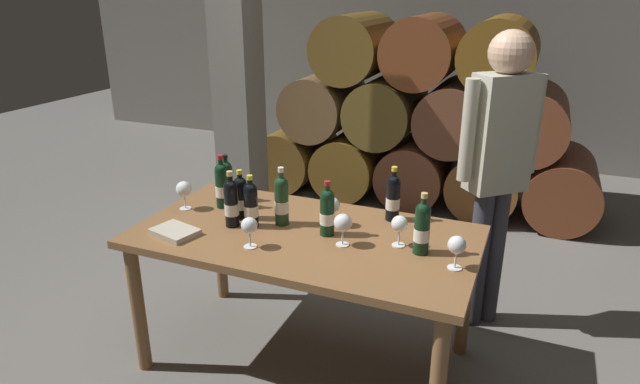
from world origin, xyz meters
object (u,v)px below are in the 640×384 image
at_px(wine_glass_0, 332,206).
at_px(wine_glass_5, 343,223).
at_px(wine_bottle_4, 327,212).
at_px(wine_glass_1, 457,246).
at_px(wine_bottle_5, 282,200).
at_px(wine_glass_2, 249,226).
at_px(wine_glass_4, 400,225).
at_px(wine_bottle_7, 222,185).
at_px(dining_table, 305,249).
at_px(wine_bottle_8, 241,197).
at_px(wine_bottle_0, 393,197).
at_px(wine_bottle_6, 231,203).
at_px(tasting_notebook, 175,232).
at_px(sommelier_presenting, 498,157).
at_px(wine_bottle_1, 227,181).
at_px(wine_glass_3, 184,190).
at_px(wine_bottle_2, 251,204).
at_px(wine_bottle_3, 422,227).

xyz_separation_m(wine_glass_0, wine_glass_5, (0.13, -0.19, 0.00)).
bearing_deg(wine_bottle_4, wine_glass_1, -9.53).
bearing_deg(wine_glass_1, wine_bottle_5, 171.41).
bearing_deg(wine_glass_2, wine_glass_4, 23.79).
bearing_deg(wine_bottle_7, dining_table, -14.23).
xyz_separation_m(wine_bottle_8, wine_glass_0, (0.48, 0.10, -0.01)).
xyz_separation_m(wine_bottle_0, wine_bottle_6, (-0.74, -0.39, 0.00)).
relative_size(dining_table, wine_bottle_5, 5.50).
relative_size(tasting_notebook, sommelier_presenting, 0.13).
relative_size(wine_bottle_0, wine_bottle_1, 1.08).
bearing_deg(wine_glass_4, wine_glass_2, -156.21).
distance_m(wine_bottle_7, wine_glass_3, 0.21).
relative_size(wine_glass_2, wine_glass_5, 0.95).
bearing_deg(wine_bottle_4, wine_bottle_1, 163.24).
distance_m(wine_bottle_6, wine_glass_5, 0.60).
relative_size(wine_bottle_5, wine_glass_4, 2.02).
height_order(wine_bottle_4, wine_bottle_8, wine_bottle_4).
bearing_deg(wine_bottle_5, wine_glass_1, -8.59).
bearing_deg(tasting_notebook, wine_bottle_0, 46.20).
distance_m(dining_table, tasting_notebook, 0.65).
height_order(wine_bottle_8, wine_glass_5, wine_bottle_8).
xyz_separation_m(wine_bottle_2, wine_glass_5, (0.51, -0.02, -0.01)).
bearing_deg(dining_table, wine_bottle_1, 157.93).
height_order(wine_glass_0, sommelier_presenting, sommelier_presenting).
bearing_deg(sommelier_presenting, wine_bottle_0, -138.29).
bearing_deg(wine_bottle_6, wine_glass_3, 165.04).
xyz_separation_m(wine_bottle_0, wine_glass_2, (-0.53, -0.57, -0.02)).
distance_m(wine_bottle_7, tasting_notebook, 0.42).
height_order(wine_bottle_6, wine_glass_4, wine_bottle_6).
bearing_deg(wine_bottle_0, wine_bottle_5, -151.87).
relative_size(wine_glass_3, wine_glass_4, 1.05).
height_order(wine_glass_1, wine_glass_3, wine_glass_3).
relative_size(wine_bottle_1, wine_bottle_3, 0.92).
relative_size(dining_table, wine_glass_5, 10.61).
height_order(wine_bottle_1, tasting_notebook, wine_bottle_1).
relative_size(dining_table, wine_bottle_0, 5.79).
distance_m(wine_bottle_0, wine_glass_4, 0.31).
xyz_separation_m(wine_bottle_1, wine_bottle_6, (0.21, -0.30, 0.01)).
bearing_deg(wine_glass_2, wine_bottle_3, 18.28).
relative_size(wine_bottle_0, wine_glass_2, 1.93).
height_order(wine_glass_5, sommelier_presenting, sommelier_presenting).
xyz_separation_m(wine_bottle_5, wine_bottle_6, (-0.23, -0.12, -0.00)).
distance_m(wine_bottle_3, wine_glass_1, 0.19).
height_order(wine_bottle_4, wine_glass_4, wine_bottle_4).
bearing_deg(wine_bottle_2, wine_bottle_5, 33.35).
relative_size(wine_bottle_3, wine_bottle_8, 1.10).
bearing_deg(sommelier_presenting, dining_table, -137.80).
height_order(wine_bottle_5, wine_bottle_8, wine_bottle_5).
xyz_separation_m(wine_glass_3, wine_glass_5, (0.96, -0.09, -0.00)).
distance_m(wine_glass_1, wine_glass_2, 0.94).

